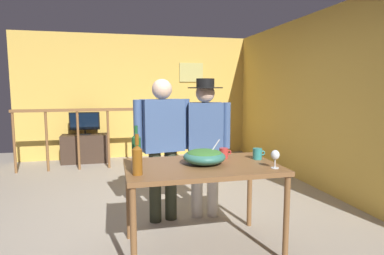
% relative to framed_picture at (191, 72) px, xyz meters
% --- Properties ---
extents(ground_plane, '(8.75, 8.75, 0.00)m').
position_rel_framed_picture_xyz_m(ground_plane, '(-1.16, -3.30, -1.79)').
color(ground_plane, '#9E9384').
extents(back_wall, '(4.82, 0.10, 2.54)m').
position_rel_framed_picture_xyz_m(back_wall, '(-1.16, 0.06, -0.52)').
color(back_wall, gold).
rests_on(back_wall, ground_plane).
extents(side_wall_right, '(0.10, 5.05, 2.54)m').
position_rel_framed_picture_xyz_m(side_wall_right, '(1.25, -2.29, -0.52)').
color(side_wall_right, gold).
rests_on(side_wall_right, ground_plane).
extents(framed_picture, '(0.52, 0.03, 0.40)m').
position_rel_framed_picture_xyz_m(framed_picture, '(0.00, 0.00, 0.00)').
color(framed_picture, tan).
extents(stair_railing, '(3.21, 0.10, 1.15)m').
position_rel_framed_picture_xyz_m(stair_railing, '(-1.27, -0.88, -1.08)').
color(stair_railing, brown).
rests_on(stair_railing, ground_plane).
extents(tv_console, '(0.90, 0.40, 0.55)m').
position_rel_framed_picture_xyz_m(tv_console, '(-2.21, -0.29, -1.51)').
color(tv_console, '#38281E').
rests_on(tv_console, ground_plane).
extents(flat_screen_tv, '(0.56, 0.12, 0.44)m').
position_rel_framed_picture_xyz_m(flat_screen_tv, '(-2.21, -0.32, -0.98)').
color(flat_screen_tv, black).
rests_on(flat_screen_tv, tv_console).
extents(serving_table, '(1.34, 0.83, 0.79)m').
position_rel_framed_picture_xyz_m(serving_table, '(-0.91, -4.20, -1.08)').
color(serving_table, brown).
rests_on(serving_table, ground_plane).
extents(salad_bowl, '(0.38, 0.38, 0.22)m').
position_rel_framed_picture_xyz_m(salad_bowl, '(-0.89, -4.18, -0.93)').
color(salad_bowl, '#337060').
rests_on(salad_bowl, serving_table).
extents(wine_glass, '(0.07, 0.07, 0.16)m').
position_rel_framed_picture_xyz_m(wine_glass, '(-0.35, -4.46, -0.89)').
color(wine_glass, silver).
rests_on(wine_glass, serving_table).
extents(wine_bottle_amber, '(0.08, 0.08, 0.32)m').
position_rel_framed_picture_xyz_m(wine_bottle_amber, '(-1.49, -4.40, -0.87)').
color(wine_bottle_amber, brown).
rests_on(wine_bottle_amber, serving_table).
extents(wine_bottle_green, '(0.08, 0.08, 0.37)m').
position_rel_framed_picture_xyz_m(wine_bottle_green, '(-1.49, -4.23, -0.84)').
color(wine_bottle_green, '#1E5628').
rests_on(wine_bottle_green, serving_table).
extents(mug_teal, '(0.12, 0.09, 0.10)m').
position_rel_framed_picture_xyz_m(mug_teal, '(-0.34, -4.11, -0.95)').
color(mug_teal, teal).
rests_on(mug_teal, serving_table).
extents(mug_red, '(0.12, 0.09, 0.10)m').
position_rel_framed_picture_xyz_m(mug_red, '(-0.63, -3.98, -0.95)').
color(mug_red, '#B7332D').
rests_on(mug_red, serving_table).
extents(person_standing_left, '(0.62, 0.29, 1.56)m').
position_rel_framed_picture_xyz_m(person_standing_left, '(-1.15, -3.46, -0.86)').
color(person_standing_left, '#2D3323').
rests_on(person_standing_left, ground_plane).
extents(person_standing_right, '(0.56, 0.38, 1.56)m').
position_rel_framed_picture_xyz_m(person_standing_right, '(-0.68, -3.46, -0.87)').
color(person_standing_right, beige).
rests_on(person_standing_right, ground_plane).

